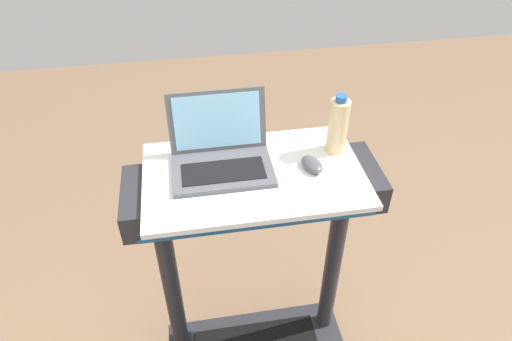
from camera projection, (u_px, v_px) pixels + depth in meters
desk_board at (254, 175)px, 1.59m from camera, size 0.75×0.46×0.02m
laptop at (221, 154)px, 1.59m from camera, size 0.34×0.27×0.23m
computer_mouse at (312, 164)px, 1.59m from camera, size 0.09×0.11×0.03m
water_bottle at (338, 126)px, 1.62m from camera, size 0.07×0.07×0.22m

